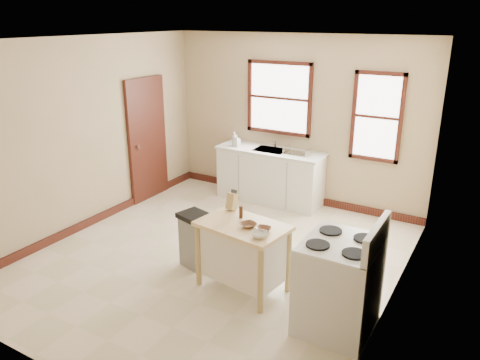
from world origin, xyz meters
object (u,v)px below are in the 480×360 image
bowl_a (248,225)px  trash_bin (195,240)px  dish_rack (298,151)px  soap_bottle_b (237,141)px  soap_bottle_a (235,139)px  pepper_grinder (241,212)px  knife_block (232,202)px  gas_stove (339,274)px  bowl_b (263,229)px  bowl_c (259,235)px  kitchen_island (243,256)px

bowl_a → trash_bin: size_ratio=0.25×
dish_rack → soap_bottle_b: bearing=-174.4°
soap_bottle_a → pepper_grinder: soap_bottle_a is taller
soap_bottle_b → knife_block: size_ratio=1.00×
soap_bottle_b → trash_bin: size_ratio=0.27×
gas_stove → bowl_a: bearing=174.0°
bowl_b → bowl_c: size_ratio=0.94×
bowl_c → trash_bin: bearing=162.7°
soap_bottle_b → kitchen_island: bearing=-50.6°
knife_block → pepper_grinder: (0.22, -0.16, -0.03)m
soap_bottle_b → dish_rack: bearing=11.9°
knife_block → soap_bottle_a: bearing=125.2°
soap_bottle_a → bowl_b: size_ratio=1.42×
bowl_b → trash_bin: size_ratio=0.23×
dish_rack → gas_stove: (1.68, -2.78, -0.35)m
dish_rack → kitchen_island: 2.73m
bowl_a → trash_bin: bearing=168.4°
soap_bottle_a → bowl_c: (1.96, -2.76, -0.18)m
trash_bin → kitchen_island: bearing=4.7°
bowl_c → soap_bottle_a: bearing=125.4°
kitchen_island → pepper_grinder: 0.52m
pepper_grinder → bowl_a: 0.26m
knife_block → gas_stove: bearing=-11.4°
trash_bin → soap_bottle_b: bearing=123.9°
bowl_a → pepper_grinder: bearing=138.9°
bowl_c → gas_stove: gas_stove is taller
knife_block → bowl_a: size_ratio=1.11×
pepper_grinder → bowl_b: bearing=-24.8°
bowl_c → trash_bin: bowl_c is taller
gas_stove → bowl_b: bearing=173.3°
bowl_b → trash_bin: bearing=170.0°
soap_bottle_b → bowl_b: 3.19m
pepper_grinder → trash_bin: bearing=179.2°
soap_bottle_a → trash_bin: bearing=-75.9°
knife_block → bowl_b: (0.61, -0.34, -0.08)m
soap_bottle_b → trash_bin: soap_bottle_b is taller
trash_bin → gas_stove: gas_stove is taller
soap_bottle_a → knife_block: bearing=-65.2°
pepper_grinder → bowl_c: pepper_grinder is taller
bowl_c → gas_stove: (0.89, 0.05, -0.23)m
dish_rack → bowl_b: 2.78m
bowl_a → gas_stove: (1.11, -0.12, -0.23)m
knife_block → bowl_b: bearing=-24.2°
bowl_a → bowl_b: 0.19m
knife_block → bowl_a: knife_block is taller
soap_bottle_b → trash_bin: bearing=-64.1°
bowl_b → bowl_c: 0.16m
pepper_grinder → dish_rack: bearing=98.7°
soap_bottle_b → dish_rack: size_ratio=0.48×
bowl_c → bowl_a: bearing=144.0°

